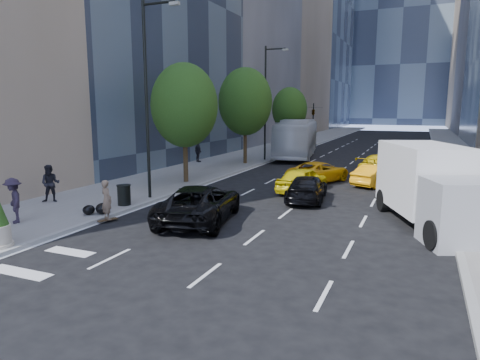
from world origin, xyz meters
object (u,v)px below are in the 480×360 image
at_px(skateboarder, 107,203).
at_px(city_bus, 297,138).
at_px(black_sedan_mercedes, 307,188).
at_px(box_truck, 431,186).
at_px(black_sedan_lincoln, 200,203).
at_px(trash_can, 124,195).

distance_m(skateboarder, city_bus, 27.09).
distance_m(skateboarder, black_sedan_mercedes, 10.13).
height_order(skateboarder, city_bus, city_bus).
bearing_deg(city_bus, box_truck, -71.82).
height_order(black_sedan_lincoln, trash_can, black_sedan_lincoln).
xyz_separation_m(city_bus, box_truck, (11.88, -22.35, -0.16)).
bearing_deg(box_truck, black_sedan_mercedes, 132.71).
distance_m(skateboarder, black_sedan_lincoln, 3.97).
xyz_separation_m(black_sedan_lincoln, city_bus, (-2.80, 25.39, 1.05)).
distance_m(city_bus, trash_can, 24.74).
height_order(box_truck, trash_can, box_truck).
distance_m(black_sedan_mercedes, city_bus, 20.49).
relative_size(skateboarder, black_sedan_mercedes, 0.37).
height_order(skateboarder, black_sedan_lincoln, skateboarder).
bearing_deg(black_sedan_lincoln, black_sedan_mercedes, -130.14).
bearing_deg(box_truck, city_bus, 96.09).
bearing_deg(black_sedan_lincoln, city_bus, -95.10).
distance_m(black_sedan_lincoln, black_sedan_mercedes, 6.65).
height_order(black_sedan_mercedes, city_bus, city_bus).
height_order(black_sedan_lincoln, black_sedan_mercedes, black_sedan_lincoln).
relative_size(skateboarder, city_bus, 0.13).
bearing_deg(black_sedan_mercedes, city_bus, -80.20).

